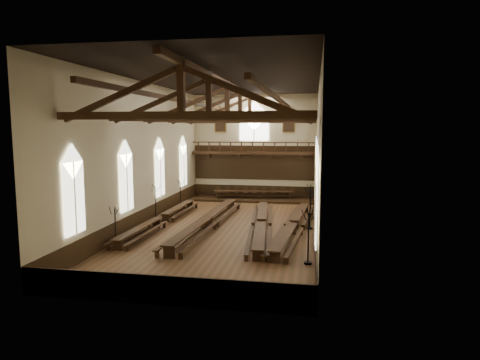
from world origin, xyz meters
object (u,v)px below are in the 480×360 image
Objects in this scene: refectory_row_b at (207,220)px; candelabrum_right_near at (308,248)px; refectory_row_d at (294,224)px; candelabrum_right_mid at (310,217)px; refectory_row_c at (261,223)px; candelabrum_right_far at (311,204)px; candelabrum_left_far at (180,199)px; refectory_row_a at (161,218)px; dais at (254,199)px; candelabrum_left_near at (116,234)px; candelabrum_left_mid at (156,211)px; high_table at (254,192)px.

refectory_row_b is 5.26× the size of candelabrum_right_near.
candelabrum_right_mid is at bearing 45.40° from refectory_row_d.
candelabrum_right_far is (3.22, 6.46, 0.21)m from refectory_row_c.
candelabrum_left_far reaches higher than refectory_row_d.
refectory_row_a is 4.83× the size of candelabrum_right_mid.
dais is 4.86× the size of candelabrum_left_near.
candelabrum_left_far is (-10.06, 7.16, 0.20)m from refectory_row_d.
candelabrum_right_near reaches higher than refectory_row_a.
candelabrum_left_mid reaches higher than refectory_row_c.
high_table reaches higher than refectory_row_c.
high_table is at bearing 106.33° from candelabrum_right_near.
candelabrum_right_far is (-0.00, 13.07, -0.13)m from candelabrum_right_near.
dais is (5.03, 11.22, -0.39)m from refectory_row_a.
candelabrum_left_mid reaches higher than candelabrum_left_far.
candelabrum_right_near is at bearing -81.05° from refectory_row_d.
candelabrum_left_far reaches higher than refectory_row_c.
candelabrum_left_mid is at bearing 164.29° from refectory_row_b.
refectory_row_b is 3.73m from refectory_row_c.
dais is at bearing 116.66° from candelabrum_right_mid.
refectory_row_c is at bearing 33.18° from candelabrum_left_near.
high_table is 11.90m from candelabrum_left_mid.
refectory_row_b is at bearing -6.09° from refectory_row_a.
refectory_row_d is at bearing -1.37° from refectory_row_b.
dais is (1.59, 11.59, -0.47)m from refectory_row_b.
candelabrum_left_far is at bearing -141.45° from dais.
candelabrum_left_near is at bearing -97.22° from refectory_row_a.
refectory_row_a is 3.46m from refectory_row_b.
refectory_row_a is 5.74× the size of candelabrum_right_far.
refectory_row_d is at bearing -3.11° from refectory_row_a.
high_table is at bearing 100.38° from refectory_row_c.
refectory_row_b is 4.31m from candelabrum_left_mid.
dais is at bearing 106.33° from candelabrum_right_near.
refectory_row_a is 12.30m from dais.
refectory_row_d is 12.35m from candelabrum_left_far.
candelabrum_right_far is at bearing 90.00° from candelabrum_right_mid.
refectory_row_b is (3.43, -0.37, 0.09)m from refectory_row_a.
refectory_row_d is 12.51m from dais.
refectory_row_c is 1.88× the size of high_table.
refectory_row_d is at bearing 26.91° from candelabrum_left_near.
candelabrum_right_far is (1.04, 6.50, 0.20)m from refectory_row_d.
refectory_row_d reaches higher than refectory_row_c.
high_table is at bearing 71.19° from candelabrum_left_near.
refectory_row_d reaches higher than dais.
high_table is 19.07m from candelabrum_right_near.
dais is at bearing 61.18° from candelabrum_left_mid.
candelabrum_left_mid is (-0.71, 0.80, 0.35)m from refectory_row_a.
refectory_row_c is at bearing -3.71° from refectory_row_a.
candelabrum_left_mid is at bearing -154.92° from candelabrum_right_far.
candelabrum_left_far is 0.85× the size of candelabrum_right_near.
refectory_row_c is (7.17, -0.46, 0.03)m from refectory_row_a.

